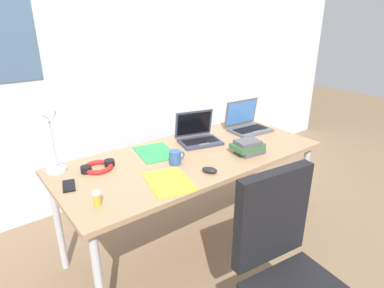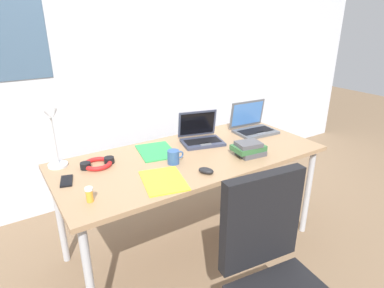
# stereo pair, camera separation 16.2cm
# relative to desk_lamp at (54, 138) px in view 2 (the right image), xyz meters

# --- Properties ---
(ground_plane) EXTENTS (12.00, 12.00, 0.00)m
(ground_plane) POSITION_rel_desk_lamp_xyz_m (0.80, -0.28, -0.94)
(ground_plane) COLOR #7A6047
(wall_back) EXTENTS (6.00, 0.13, 2.60)m
(wall_back) POSITION_rel_desk_lamp_xyz_m (0.80, 0.82, 0.36)
(wall_back) COLOR silver
(wall_back) RESTS_ON ground_plane
(desk) EXTENTS (1.80, 0.80, 0.74)m
(desk) POSITION_rel_desk_lamp_xyz_m (0.80, -0.28, -0.25)
(desk) COLOR #9E7A56
(desk) RESTS_ON ground_plane
(desk_lamp) EXTENTS (0.12, 0.18, 0.40)m
(desk_lamp) POSITION_rel_desk_lamp_xyz_m (0.00, 0.00, 0.00)
(desk_lamp) COLOR silver
(desk_lamp) RESTS_ON desk
(laptop_back_right) EXTENTS (0.35, 0.31, 0.22)m
(laptop_back_right) POSITION_rel_desk_lamp_xyz_m (0.99, -0.11, -0.15)
(laptop_back_right) COLOR #33384C
(laptop_back_right) RESTS_ON desk
(laptop_near_mouse) EXTENTS (0.34, 0.28, 0.24)m
(laptop_near_mouse) POSITION_rel_desk_lamp_xyz_m (1.47, -0.15, -0.15)
(laptop_near_mouse) COLOR #515459
(laptop_near_mouse) RESTS_ON desk
(computer_mouse) EXTENTS (0.10, 0.11, 0.03)m
(computer_mouse) POSITION_rel_desk_lamp_xyz_m (0.72, -0.55, -0.18)
(computer_mouse) COLOR black
(computer_mouse) RESTS_ON desk
(cell_phone) EXTENTS (0.10, 0.15, 0.01)m
(cell_phone) POSITION_rel_desk_lamp_xyz_m (-0.00, -0.21, -0.19)
(cell_phone) COLOR black
(cell_phone) RESTS_ON desk
(headphones) EXTENTS (0.21, 0.18, 0.04)m
(headphones) POSITION_rel_desk_lamp_xyz_m (0.21, -0.10, -0.18)
(headphones) COLOR red
(headphones) RESTS_ON desk
(pill_bottle) EXTENTS (0.04, 0.04, 0.08)m
(pill_bottle) POSITION_rel_desk_lamp_xyz_m (0.05, -0.49, -0.16)
(pill_bottle) COLOR gold
(pill_bottle) RESTS_ON desk
(book_stack) EXTENTS (0.22, 0.17, 0.10)m
(book_stack) POSITION_rel_desk_lamp_xyz_m (1.12, -0.49, -0.15)
(book_stack) COLOR #4C4C51
(book_stack) RESTS_ON desk
(paper_folder_front_right) EXTENTS (0.30, 0.36, 0.01)m
(paper_folder_front_right) POSITION_rel_desk_lamp_xyz_m (0.46, -0.50, -0.19)
(paper_folder_front_right) COLOR gold
(paper_folder_front_right) RESTS_ON desk
(paper_folder_far_corner) EXTENTS (0.28, 0.35, 0.01)m
(paper_folder_far_corner) POSITION_rel_desk_lamp_xyz_m (0.62, -0.10, -0.19)
(paper_folder_far_corner) COLOR green
(paper_folder_far_corner) RESTS_ON desk
(coffee_mug) EXTENTS (0.11, 0.08, 0.09)m
(coffee_mug) POSITION_rel_desk_lamp_xyz_m (0.63, -0.32, -0.15)
(coffee_mug) COLOR #2D518C
(coffee_mug) RESTS_ON desk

